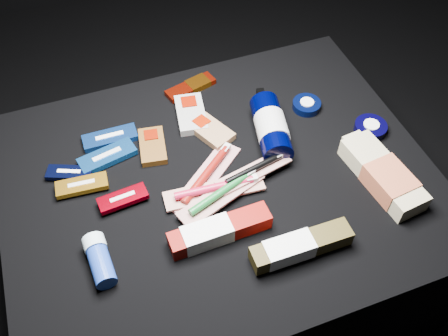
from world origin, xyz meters
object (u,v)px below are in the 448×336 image
object	(u,v)px
deodorant_stick	(99,260)
toothpaste_carton_red	(216,232)
lotion_bottle	(271,128)
bodywash_bottle	(383,176)

from	to	relation	value
deodorant_stick	toothpaste_carton_red	bearing A→B (deg)	-7.86
lotion_bottle	bodywash_bottle	distance (m)	0.28
lotion_bottle	bodywash_bottle	world-z (taller)	lotion_bottle
bodywash_bottle	toothpaste_carton_red	distance (m)	0.40
lotion_bottle	deodorant_stick	bearing A→B (deg)	-144.30
lotion_bottle	bodywash_bottle	size ratio (longest dim) A/B	0.97
deodorant_stick	toothpaste_carton_red	size ratio (longest dim) A/B	0.51
toothpaste_carton_red	lotion_bottle	bearing A→B (deg)	43.34
lotion_bottle	deodorant_stick	xyz separation A→B (m)	(-0.46, -0.20, -0.01)
toothpaste_carton_red	deodorant_stick	bearing A→B (deg)	174.07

